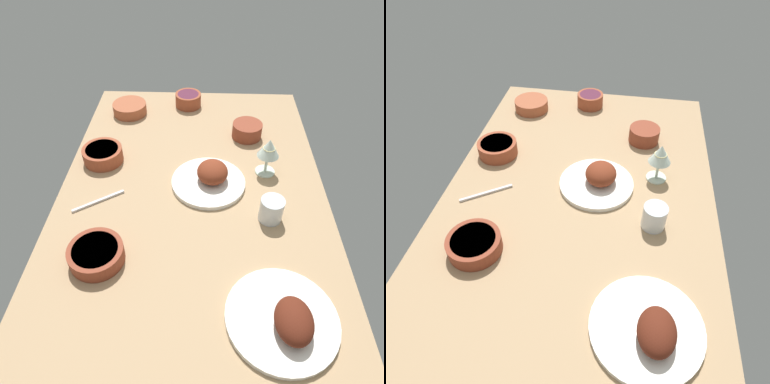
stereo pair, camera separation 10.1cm
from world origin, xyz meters
TOP-DOWN VIEW (x-y plane):
  - dining_table at (0.00, 0.00)cm, footprint 140.00×90.00cm
  - plate_center_main at (43.04, 24.19)cm, footprint 27.72×27.72cm
  - plate_far_side at (-6.62, 5.95)cm, footprint 25.27×25.27cm
  - bowl_soup at (26.21, -25.57)cm, footprint 15.50×15.50cm
  - bowl_onions at (-58.14, -4.00)cm, footprint 11.37×11.37cm
  - bowl_potatoes at (-35.11, 20.55)cm, footprint 11.73×11.73cm
  - bowl_cream at (-17.78, -33.52)cm, footprint 14.54×14.54cm
  - bowl_pasta at (-50.88, -29.16)cm, footprint 14.46×14.46cm
  - wine_glass at (-13.48, 25.63)cm, footprint 7.60×7.60cm
  - water_tumbler at (8.77, 24.67)cm, footprint 7.33×7.33cm
  - fork_loose at (3.78, -30.53)cm, footprint 10.74×15.33cm

SIDE VIEW (x-z plane):
  - dining_table at x=0.00cm, z-range 0.00..4.00cm
  - fork_loose at x=3.78cm, z-range 4.00..4.80cm
  - plate_center_main at x=43.04cm, z-range 2.26..10.25cm
  - bowl_pasta at x=-50.88cm, z-range 4.23..8.89cm
  - plate_far_side at x=-6.62cm, z-range 2.45..10.76cm
  - bowl_soup at x=26.21cm, z-range 4.23..9.07cm
  - bowl_cream at x=-17.78cm, z-range 4.24..9.57cm
  - bowl_onions at x=-58.14cm, z-range 4.25..10.08cm
  - bowl_potatoes at x=-35.11cm, z-range 4.25..10.14cm
  - water_tumbler at x=8.77cm, z-range 4.00..11.90cm
  - wine_glass at x=-13.48cm, z-range 6.93..20.93cm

